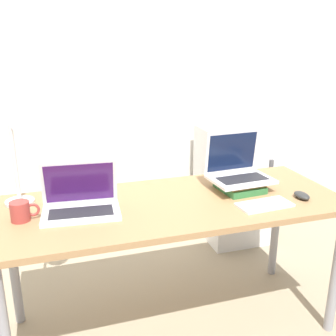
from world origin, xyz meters
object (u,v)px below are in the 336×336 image
mug (21,211)px  desk_lamp (26,126)px  book_stack (240,185)px  mouse (302,195)px  mini_fridge (234,184)px  wireless_keyboard (264,205)px  laptop_left (81,202)px  laptop_on_books (238,170)px

mug → desk_lamp: 0.39m
book_stack → mouse: size_ratio=2.29×
desk_lamp → mini_fridge: bearing=26.1°
book_stack → mini_fridge: bearing=64.4°
book_stack → wireless_keyboard: size_ratio=0.87×
mug → mini_fridge: 1.79m
book_stack → mug: size_ratio=1.87×
laptop_left → mouse: 1.11m
book_stack → desk_lamp: desk_lamp is taller
laptop_left → mini_fridge: laptop_left is taller
wireless_keyboard → desk_lamp: bearing=161.4°
desk_lamp → mini_fridge: size_ratio=0.61×
laptop_on_books → desk_lamp: desk_lamp is taller
laptop_left → laptop_on_books: bearing=4.5°
book_stack → mini_fridge: 0.99m
laptop_on_books → mug: (-1.11, -0.08, -0.06)m
book_stack → laptop_on_books: size_ratio=0.72×
laptop_left → mug: laptop_left is taller
book_stack → mug: mug is taller
laptop_on_books → mouse: 0.35m
laptop_left → laptop_on_books: laptop_on_books is taller
laptop_left → book_stack: (0.85, 0.04, -0.02)m
laptop_on_books → mini_fridge: bearing=63.5°
wireless_keyboard → desk_lamp: 1.19m
mug → mini_fridge: (1.51, 0.89, -0.35)m
book_stack → wireless_keyboard: 0.24m
mouse → desk_lamp: size_ratio=0.20×
book_stack → wireless_keyboard: (0.01, -0.23, -0.02)m
book_stack → laptop_on_books: 0.08m
laptop_on_books → mini_fridge: 1.00m
mini_fridge → wireless_keyboard: bearing=-109.9°
mouse → desk_lamp: bearing=165.7°
wireless_keyboard → laptop_left: bearing=167.0°
book_stack → laptop_on_books: (-0.00, 0.03, 0.08)m
laptop_left → book_stack: size_ratio=1.56×
laptop_on_books → desk_lamp: bearing=174.8°
wireless_keyboard → mouse: mouse is taller
mouse → wireless_keyboard: bearing=-172.9°
mouse → mug: mug is taller
laptop_on_books → mouse: laptop_on_books is taller
mini_fridge → desk_lamp: bearing=-153.9°
laptop_left → mouse: size_ratio=3.57×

